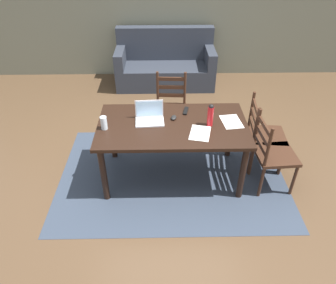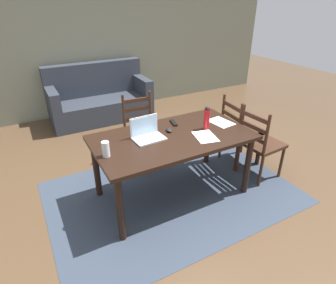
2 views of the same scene
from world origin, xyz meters
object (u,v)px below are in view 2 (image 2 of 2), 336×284
at_px(chair_right_far, 239,132).
at_px(couch, 100,100).
at_px(chair_far_head, 142,131).
at_px(water_bottle, 207,118).
at_px(tv_remote, 174,123).
at_px(dining_table, 173,143).
at_px(computer_mouse, 169,130).
at_px(drinking_glass, 106,149).
at_px(chair_right_near, 260,144).
at_px(laptop, 147,133).

relative_size(chair_right_far, couch, 0.53).
bearing_deg(chair_right_far, chair_far_head, 150.25).
relative_size(water_bottle, tv_remote, 1.55).
relative_size(dining_table, tv_remote, 9.98).
bearing_deg(couch, computer_mouse, -88.47).
distance_m(chair_far_head, computer_mouse, 0.79).
bearing_deg(tv_remote, drinking_glass, 32.64).
relative_size(chair_right_near, tv_remote, 5.59).
relative_size(chair_far_head, chair_right_near, 1.00).
bearing_deg(computer_mouse, chair_right_near, -3.26).
bearing_deg(computer_mouse, tv_remote, 58.74).
height_order(chair_right_near, laptop, laptop).
xyz_separation_m(couch, computer_mouse, (0.07, -2.56, 0.42)).
height_order(chair_far_head, couch, couch).
bearing_deg(computer_mouse, drinking_glass, -154.17).
xyz_separation_m(water_bottle, drinking_glass, (-1.17, -0.05, -0.06)).
bearing_deg(chair_right_far, water_bottle, -163.17).
xyz_separation_m(couch, tv_remote, (0.22, -2.40, 0.41)).
height_order(drinking_glass, computer_mouse, drinking_glass).
distance_m(dining_table, chair_right_near, 1.17).
distance_m(water_bottle, tv_remote, 0.41).
distance_m(dining_table, couch, 2.69).
bearing_deg(chair_far_head, chair_right_near, -42.22).
distance_m(chair_right_far, couch, 2.75).
xyz_separation_m(chair_right_near, laptop, (-1.40, 0.28, 0.36)).
distance_m(couch, computer_mouse, 2.59).
relative_size(dining_table, computer_mouse, 16.96).
bearing_deg(computer_mouse, chair_far_head, 103.00).
distance_m(chair_right_near, couch, 3.10).
relative_size(chair_right_far, laptop, 2.86).
relative_size(chair_far_head, tv_remote, 5.59).
xyz_separation_m(laptop, tv_remote, (0.43, 0.18, -0.05)).
xyz_separation_m(chair_far_head, laptop, (-0.26, -0.75, 0.36)).
height_order(chair_far_head, drinking_glass, chair_far_head).
relative_size(water_bottle, drinking_glass, 1.75).
bearing_deg(couch, dining_table, -88.88).
height_order(chair_right_near, drinking_glass, chair_right_near).
distance_m(chair_right_far, tv_remote, 1.02).
xyz_separation_m(dining_table, couch, (-0.05, 2.67, -0.32)).
distance_m(chair_far_head, water_bottle, 1.05).
bearing_deg(water_bottle, laptop, 170.05).
relative_size(computer_mouse, tv_remote, 0.59).
relative_size(chair_right_far, tv_remote, 5.59).
bearing_deg(drinking_glass, chair_right_far, 8.04).
distance_m(laptop, water_bottle, 0.69).
xyz_separation_m(chair_far_head, couch, (-0.05, 1.83, -0.11)).
bearing_deg(laptop, chair_right_near, -11.37).
xyz_separation_m(drinking_glass, tv_remote, (0.92, 0.35, -0.07)).
bearing_deg(drinking_glass, water_bottle, 2.39).
xyz_separation_m(chair_right_far, tv_remote, (-0.97, 0.08, 0.31)).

